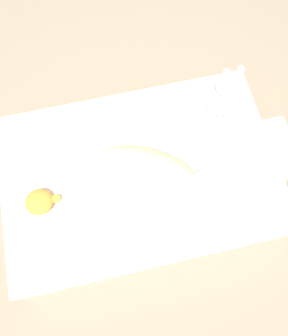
{
  "coord_description": "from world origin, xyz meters",
  "views": [
    {
      "loc": [
        -0.09,
        -0.5,
        1.71
      ],
      "look_at": [
        0.02,
        -0.0,
        0.22
      ],
      "focal_mm": 35.0,
      "sensor_mm": 36.0,
      "label": 1
    }
  ],
  "objects_px": {
    "pillow": "(254,155)",
    "turtle_plush": "(40,202)",
    "swaddled_baby": "(154,168)",
    "bunny_plush": "(223,96)"
  },
  "relations": [
    {
      "from": "turtle_plush",
      "to": "bunny_plush",
      "type": "bearing_deg",
      "value": 17.54
    },
    {
      "from": "pillow",
      "to": "turtle_plush",
      "type": "bearing_deg",
      "value": 179.93
    },
    {
      "from": "bunny_plush",
      "to": "turtle_plush",
      "type": "height_order",
      "value": "bunny_plush"
    },
    {
      "from": "pillow",
      "to": "swaddled_baby",
      "type": "bearing_deg",
      "value": 176.28
    },
    {
      "from": "pillow",
      "to": "turtle_plush",
      "type": "xyz_separation_m",
      "value": [
        -1.05,
        0.0,
        -0.01
      ]
    },
    {
      "from": "swaddled_baby",
      "to": "bunny_plush",
      "type": "relative_size",
      "value": 1.58
    },
    {
      "from": "swaddled_baby",
      "to": "pillow",
      "type": "bearing_deg",
      "value": 26.37
    },
    {
      "from": "swaddled_baby",
      "to": "turtle_plush",
      "type": "xyz_separation_m",
      "value": [
        -0.56,
        -0.03,
        -0.04
      ]
    },
    {
      "from": "bunny_plush",
      "to": "turtle_plush",
      "type": "bearing_deg",
      "value": -162.46
    },
    {
      "from": "swaddled_baby",
      "to": "turtle_plush",
      "type": "height_order",
      "value": "swaddled_baby"
    }
  ]
}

